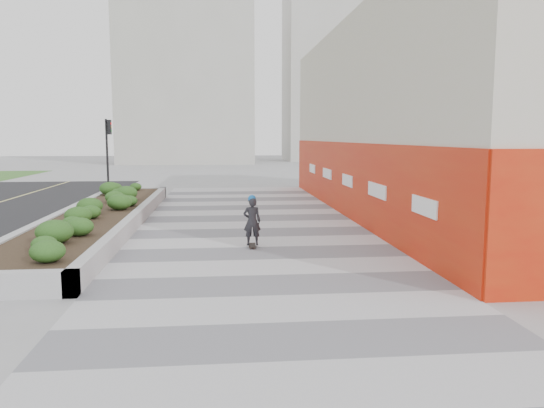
% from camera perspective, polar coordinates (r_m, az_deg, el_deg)
% --- Properties ---
extents(ground, '(160.00, 160.00, 0.00)m').
position_cam_1_polar(ground, '(13.09, -0.56, -7.02)').
color(ground, gray).
rests_on(ground, ground).
extents(walkway, '(8.00, 36.00, 0.01)m').
position_cam_1_polar(walkway, '(16.00, -1.52, -4.37)').
color(walkway, '#A8A8AD').
rests_on(walkway, ground).
extents(building, '(6.04, 24.08, 8.00)m').
position_cam_1_polar(building, '(23.10, 15.06, 8.86)').
color(building, beige).
rests_on(building, ground).
extents(planter, '(3.00, 18.00, 0.90)m').
position_cam_1_polar(planter, '(20.31, -18.05, -1.06)').
color(planter, '#9E9EA0').
rests_on(planter, ground).
extents(traffic_signal_near, '(0.33, 0.28, 4.20)m').
position_cam_1_polar(traffic_signal_near, '(30.75, -17.21, 6.06)').
color(traffic_signal_near, black).
rests_on(traffic_signal_near, ground).
extents(distant_bldg_north_l, '(16.00, 12.00, 20.00)m').
position_cam_1_polar(distant_bldg_north_l, '(68.09, -9.13, 12.87)').
color(distant_bldg_north_l, '#ADAAA3').
rests_on(distant_bldg_north_l, ground).
extents(distant_bldg_north_r, '(14.00, 10.00, 24.00)m').
position_cam_1_polar(distant_bldg_north_r, '(74.92, 7.01, 13.92)').
color(distant_bldg_north_r, '#ADAAA3').
rests_on(distant_bldg_north_r, ground).
extents(manhole_cover, '(0.44, 0.44, 0.01)m').
position_cam_1_polar(manhole_cover, '(16.05, 0.26, -4.34)').
color(manhole_cover, '#595654').
rests_on(manhole_cover, ground).
extents(skateboarder, '(0.52, 0.73, 1.56)m').
position_cam_1_polar(skateboarder, '(15.46, -2.16, -1.84)').
color(skateboarder, beige).
rests_on(skateboarder, ground).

